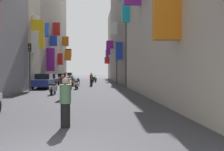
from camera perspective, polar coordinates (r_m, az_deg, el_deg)
ground_plane at (r=35.98m, az=-6.01°, el=-1.94°), size 140.00×140.00×0.00m
building_left_mid_b at (r=47.54m, az=-15.41°, el=8.82°), size 7.24×26.41×16.64m
building_left_mid_c at (r=63.77m, az=-12.50°, el=7.82°), size 7.33×6.49×18.78m
building_right_mid_b at (r=45.09m, az=4.69°, el=10.28°), size 7.19×25.19×18.19m
building_right_mid_c at (r=61.86m, az=2.20°, el=6.13°), size 7.09×9.32×14.63m
parked_car_red at (r=42.46m, az=-10.54°, el=-0.48°), size 1.94×4.49×1.41m
parked_car_silver at (r=56.14m, az=-9.14°, el=-0.08°), size 1.88×3.97×1.41m
parked_car_black at (r=34.44m, az=-12.85°, el=-0.82°), size 1.95×4.37×1.46m
parked_car_blue at (r=29.45m, az=-14.09°, el=-1.09°), size 1.84×4.32×1.55m
scooter_orange at (r=33.23m, az=-7.95°, el=-1.40°), size 0.60×1.81×1.13m
scooter_blue at (r=35.55m, az=-7.15°, el=-1.24°), size 0.54×1.84×1.13m
scooter_green at (r=43.14m, az=-3.73°, el=-0.81°), size 0.78×1.78×1.13m
scooter_black at (r=23.03m, az=-9.17°, el=-2.53°), size 0.54×1.87×1.13m
scooter_silver at (r=22.10m, az=-12.20°, el=-2.69°), size 0.51×1.82×1.13m
scooter_white at (r=27.98m, az=-7.40°, el=-1.88°), size 0.51×1.78×1.13m
pedestrian_crossing at (r=18.40m, az=-10.24°, el=-2.38°), size 0.45×0.45×1.62m
pedestrian_near_left at (r=32.83m, az=-4.35°, el=-0.86°), size 0.48×0.48×1.59m
pedestrian_near_right at (r=9.30m, az=-9.74°, el=-5.66°), size 0.40×0.40×1.67m
traffic_light_near_corner at (r=37.54m, az=1.02°, el=2.33°), size 0.26×0.34×3.96m
traffic_light_far_corner at (r=26.32m, az=-16.83°, el=3.40°), size 0.26×0.34×4.40m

